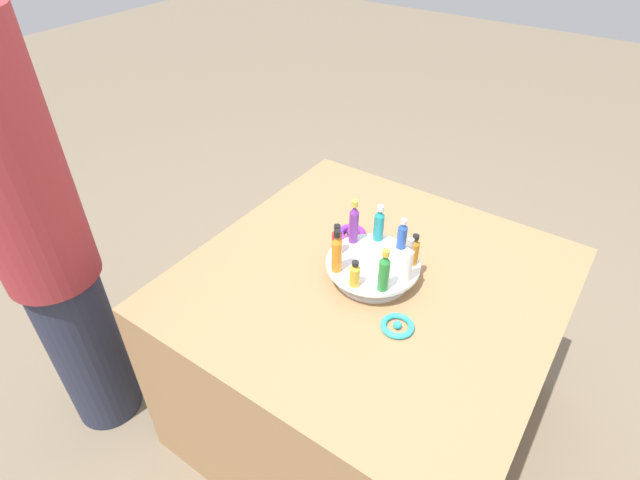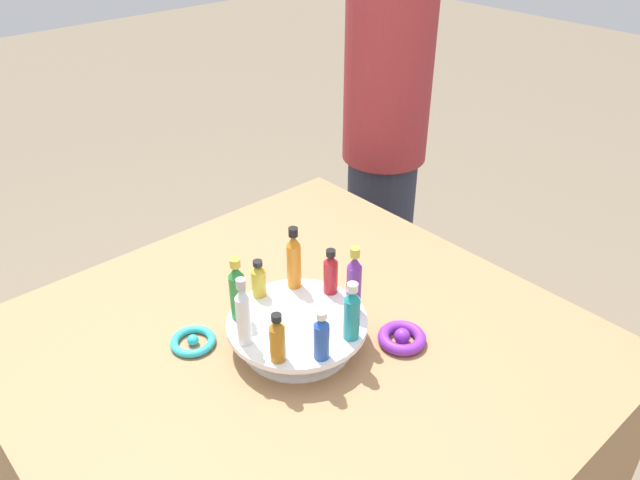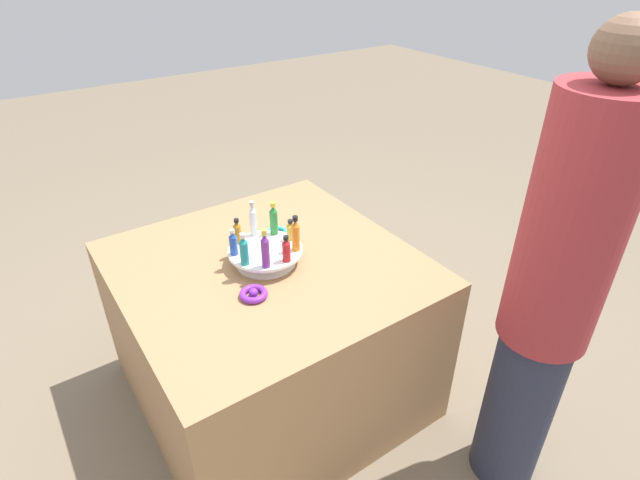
% 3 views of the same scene
% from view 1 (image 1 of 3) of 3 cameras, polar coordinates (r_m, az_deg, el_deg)
% --- Properties ---
extents(ground_plane, '(12.00, 12.00, 0.00)m').
position_cam_1_polar(ground_plane, '(2.08, 4.64, -18.81)').
color(ground_plane, '#756651').
extents(party_table, '(1.09, 1.09, 0.70)m').
position_cam_1_polar(party_table, '(1.80, 5.20, -12.62)').
color(party_table, '#9E754C').
rests_on(party_table, ground_plane).
extents(display_stand, '(0.28, 0.28, 0.06)m').
position_cam_1_polar(display_stand, '(1.52, 6.02, -3.27)').
color(display_stand, white).
rests_on(display_stand, party_table).
extents(bottle_orange, '(0.03, 0.03, 0.14)m').
position_cam_1_polar(bottle_orange, '(1.43, 1.93, -1.44)').
color(bottle_orange, orange).
rests_on(bottle_orange, display_stand).
extents(bottle_gold, '(0.03, 0.03, 0.09)m').
position_cam_1_polar(bottle_gold, '(1.40, 4.00, -3.93)').
color(bottle_gold, gold).
rests_on(bottle_gold, display_stand).
extents(bottle_green, '(0.03, 0.03, 0.14)m').
position_cam_1_polar(bottle_green, '(1.38, 7.33, -3.61)').
color(bottle_green, '#288438').
rests_on(bottle_green, display_stand).
extents(bottle_clear, '(0.03, 0.03, 0.15)m').
position_cam_1_polar(bottle_clear, '(1.42, 10.03, -2.46)').
color(bottle_clear, silver).
rests_on(bottle_clear, display_stand).
extents(bottle_amber, '(0.03, 0.03, 0.10)m').
position_cam_1_polar(bottle_amber, '(1.49, 10.69, -1.19)').
color(bottle_amber, '#AD6B19').
rests_on(bottle_amber, display_stand).
extents(bottle_blue, '(0.03, 0.03, 0.11)m').
position_cam_1_polar(bottle_blue, '(1.55, 9.38, 0.59)').
color(bottle_blue, '#234CAD').
rests_on(bottle_blue, display_stand).
extents(bottle_teal, '(0.03, 0.03, 0.13)m').
position_cam_1_polar(bottle_teal, '(1.56, 6.76, 1.81)').
color(bottle_teal, teal).
rests_on(bottle_teal, display_stand).
extents(bottle_purple, '(0.03, 0.03, 0.15)m').
position_cam_1_polar(bottle_purple, '(1.54, 3.90, 1.94)').
color(bottle_purple, '#702D93').
rests_on(bottle_purple, display_stand).
extents(bottle_red, '(0.03, 0.03, 0.10)m').
position_cam_1_polar(bottle_red, '(1.50, 1.94, -0.06)').
color(bottle_red, '#B21E23').
rests_on(bottle_red, display_stand).
extents(ribbon_bow_teal, '(0.09, 0.09, 0.02)m').
position_cam_1_polar(ribbon_bow_teal, '(1.40, 8.83, -9.66)').
color(ribbon_bow_teal, '#2DB7CC').
rests_on(ribbon_bow_teal, party_table).
extents(ribbon_bow_purple, '(0.10, 0.10, 0.03)m').
position_cam_1_polar(ribbon_bow_purple, '(1.69, 3.61, 0.73)').
color(ribbon_bow_purple, purple).
rests_on(ribbon_bow_purple, party_table).
extents(person_figure, '(0.28, 0.28, 1.64)m').
position_cam_1_polar(person_figure, '(1.70, -29.31, 0.02)').
color(person_figure, '#282D42').
rests_on(person_figure, ground_plane).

